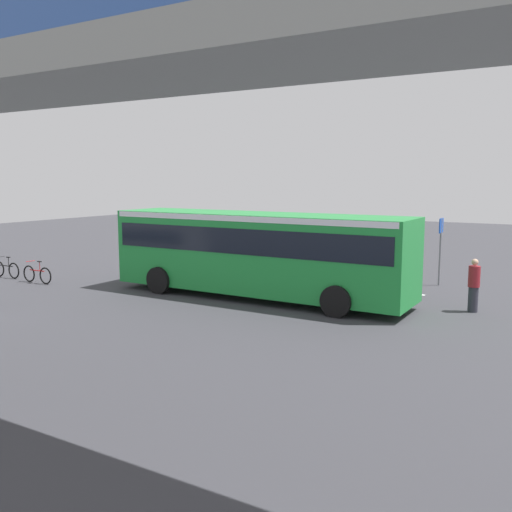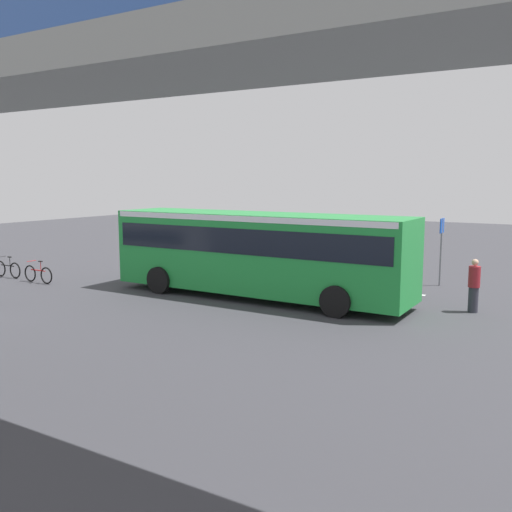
{
  "view_description": "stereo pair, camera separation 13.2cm",
  "coord_description": "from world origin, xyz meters",
  "px_view_note": "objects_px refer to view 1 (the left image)",
  "views": [
    {
      "loc": [
        -10.18,
        19.15,
        4.42
      ],
      "look_at": [
        0.23,
        1.64,
        1.6
      ],
      "focal_mm": 39.39,
      "sensor_mm": 36.0,
      "label": 1
    },
    {
      "loc": [
        -10.3,
        19.08,
        4.42
      ],
      "look_at": [
        0.23,
        1.64,
        1.6
      ],
      "focal_mm": 39.39,
      "sensor_mm": 36.0,
      "label": 2
    }
  ],
  "objects_px": {
    "pedestrian": "(474,286)",
    "traffic_sign": "(441,240)",
    "bicycle_black": "(6,269)",
    "bicycle_red": "(37,274)",
    "city_bus": "(257,248)"
  },
  "relations": [
    {
      "from": "pedestrian",
      "to": "bicycle_red",
      "type": "bearing_deg",
      "value": 13.27
    },
    {
      "from": "bicycle_black",
      "to": "traffic_sign",
      "type": "xyz_separation_m",
      "value": [
        -17.13,
        -8.05,
        1.52
      ]
    },
    {
      "from": "bicycle_red",
      "to": "traffic_sign",
      "type": "bearing_deg",
      "value": -151.0
    },
    {
      "from": "bicycle_black",
      "to": "pedestrian",
      "type": "bearing_deg",
      "value": -168.75
    },
    {
      "from": "bicycle_black",
      "to": "traffic_sign",
      "type": "relative_size",
      "value": 0.63
    },
    {
      "from": "city_bus",
      "to": "bicycle_black",
      "type": "height_order",
      "value": "city_bus"
    },
    {
      "from": "bicycle_black",
      "to": "pedestrian",
      "type": "relative_size",
      "value": 0.99
    },
    {
      "from": "city_bus",
      "to": "bicycle_black",
      "type": "xyz_separation_m",
      "value": [
        11.87,
        2.09,
        -1.51
      ]
    },
    {
      "from": "traffic_sign",
      "to": "bicycle_black",
      "type": "bearing_deg",
      "value": 25.18
    },
    {
      "from": "pedestrian",
      "to": "traffic_sign",
      "type": "xyz_separation_m",
      "value": [
        2.07,
        -4.23,
        1.0
      ]
    },
    {
      "from": "bicycle_red",
      "to": "pedestrian",
      "type": "relative_size",
      "value": 0.99
    },
    {
      "from": "bicycle_black",
      "to": "traffic_sign",
      "type": "bearing_deg",
      "value": -154.82
    },
    {
      "from": "bicycle_red",
      "to": "bicycle_black",
      "type": "distance_m",
      "value": 2.31
    },
    {
      "from": "bicycle_red",
      "to": "traffic_sign",
      "type": "xyz_separation_m",
      "value": [
        -14.82,
        -8.22,
        1.52
      ]
    },
    {
      "from": "city_bus",
      "to": "traffic_sign",
      "type": "height_order",
      "value": "city_bus"
    }
  ]
}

